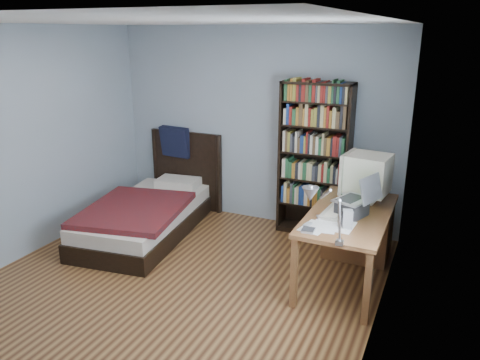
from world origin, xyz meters
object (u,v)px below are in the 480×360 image
(desk, at_px, (356,227))
(crt_monitor, at_px, (366,174))
(keyboard, at_px, (336,212))
(soda_can, at_px, (344,199))
(bookshelf, at_px, (314,160))
(speaker, at_px, (347,219))
(bed, at_px, (150,212))
(desk_lamp, at_px, (316,200))
(laptop, at_px, (354,205))

(desk, distance_m, crt_monitor, 0.61)
(desk, relative_size, keyboard, 3.08)
(soda_can, distance_m, bookshelf, 0.99)
(soda_can, bearing_deg, keyboard, -94.56)
(crt_monitor, distance_m, soda_can, 0.35)
(speaker, distance_m, bed, 2.70)
(crt_monitor, height_order, desk_lamp, desk_lamp)
(bed, bearing_deg, speaker, -12.64)
(desk, relative_size, crt_monitor, 2.97)
(crt_monitor, bearing_deg, soda_can, -125.65)
(soda_can, bearing_deg, speaker, -74.95)
(crt_monitor, height_order, laptop, crt_monitor)
(keyboard, xyz_separation_m, soda_can, (0.02, 0.26, 0.04))
(crt_monitor, xyz_separation_m, bookshelf, (-0.71, 0.59, -0.07))
(laptop, distance_m, bookshelf, 1.28)
(speaker, height_order, bed, bed)
(crt_monitor, bearing_deg, laptop, -91.23)
(keyboard, height_order, speaker, speaker)
(desk, distance_m, bed, 2.53)
(bed, bearing_deg, keyboard, -6.25)
(crt_monitor, relative_size, desk_lamp, 0.80)
(keyboard, height_order, bed, bed)
(keyboard, bearing_deg, speaker, -56.62)
(desk, relative_size, bed, 0.69)
(speaker, bearing_deg, bed, 148.99)
(keyboard, distance_m, bookshelf, 1.21)
(bookshelf, bearing_deg, desk_lamp, -74.27)
(keyboard, relative_size, bed, 0.22)
(crt_monitor, relative_size, laptop, 1.15)
(crt_monitor, height_order, speaker, crt_monitor)
(desk, height_order, speaker, speaker)
(laptop, bearing_deg, desk, 95.80)
(bed, bearing_deg, desk_lamp, -28.24)
(speaker, xyz_separation_m, bookshelf, (-0.70, 1.38, 0.12))
(bookshelf, xyz_separation_m, bed, (-1.87, -0.81, -0.68))
(laptop, distance_m, desk_lamp, 1.14)
(laptop, bearing_deg, bookshelf, 123.06)
(soda_can, bearing_deg, laptop, -60.47)
(crt_monitor, distance_m, keyboard, 0.58)
(laptop, bearing_deg, bed, 174.11)
(laptop, xyz_separation_m, bed, (-2.57, 0.26, -0.59))
(desk_lamp, height_order, speaker, desk_lamp)
(laptop, xyz_separation_m, desk_lamp, (-0.10, -1.06, 0.39))
(speaker, xyz_separation_m, soda_can, (-0.15, 0.57, -0.03))
(soda_can, height_order, bookshelf, bookshelf)
(bookshelf, bearing_deg, bed, -156.68)
(desk_lamp, bearing_deg, keyboard, 93.90)
(desk_lamp, relative_size, bookshelf, 0.34)
(bookshelf, bearing_deg, crt_monitor, -39.80)
(crt_monitor, distance_m, bed, 2.70)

